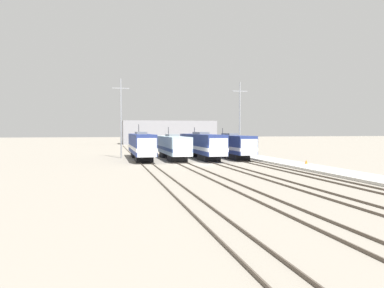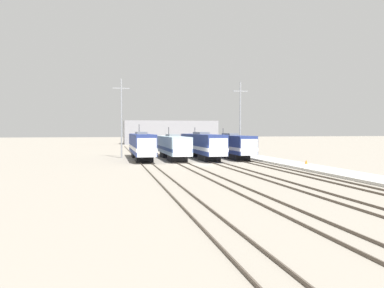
{
  "view_description": "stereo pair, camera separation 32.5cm",
  "coord_description": "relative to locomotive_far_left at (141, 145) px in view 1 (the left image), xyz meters",
  "views": [
    {
      "loc": [
        -12.39,
        -48.33,
        4.56
      ],
      "look_at": [
        -0.69,
        3.05,
        2.6
      ],
      "focal_mm": 35.0,
      "sensor_mm": 36.0,
      "label": 1
    },
    {
      "loc": [
        -12.07,
        -48.41,
        4.56
      ],
      "look_at": [
        -0.69,
        3.05,
        2.6
      ],
      "focal_mm": 35.0,
      "sensor_mm": 36.0,
      "label": 2
    }
  ],
  "objects": [
    {
      "name": "catenary_tower_left",
      "position": [
        -2.92,
        3.61,
        4.61
      ],
      "size": [
        2.68,
        0.25,
        12.86
      ],
      "color": "gray",
      "rests_on": "ground_plane"
    },
    {
      "name": "depot_building",
      "position": [
        14.98,
        65.59,
        1.59
      ],
      "size": [
        30.41,
        11.25,
        7.61
      ],
      "color": "gray",
      "rests_on": "ground_plane"
    },
    {
      "name": "catenary_tower_right",
      "position": [
        17.42,
        3.61,
        4.61
      ],
      "size": [
        2.68,
        0.25,
        12.86
      ],
      "color": "gray",
      "rests_on": "ground_plane"
    },
    {
      "name": "platform",
      "position": [
        18.44,
        -9.71,
        -2.08
      ],
      "size": [
        4.0,
        120.0,
        0.27
      ],
      "color": "#B7B5AD",
      "rests_on": "ground_plane"
    },
    {
      "name": "rail_pair_center_left",
      "position": [
        4.82,
        -9.71,
        -2.14
      ],
      "size": [
        1.51,
        120.0,
        0.15
      ],
      "color": "#4C4238",
      "rests_on": "ground_plane"
    },
    {
      "name": "rail_pair_center_right",
      "position": [
        9.64,
        -9.71,
        -2.14
      ],
      "size": [
        1.51,
        120.0,
        0.15
      ],
      "color": "#4C4238",
      "rests_on": "ground_plane"
    },
    {
      "name": "rail_pair_far_right",
      "position": [
        14.47,
        -9.71,
        -2.14
      ],
      "size": [
        1.51,
        120.0,
        0.15
      ],
      "color": "#4C4238",
      "rests_on": "ground_plane"
    },
    {
      "name": "locomotive_far_left",
      "position": [
        0.0,
        0.0,
        0.0
      ],
      "size": [
        2.85,
        18.14,
        5.53
      ],
      "color": "black",
      "rests_on": "ground_plane"
    },
    {
      "name": "traffic_cone",
      "position": [
        19.64,
        -14.89,
        -1.68
      ],
      "size": [
        0.36,
        0.36,
        0.53
      ],
      "color": "orange",
      "rests_on": "platform"
    },
    {
      "name": "locomotive_center_left",
      "position": [
        4.82,
        -0.72,
        -0.17
      ],
      "size": [
        2.91,
        16.94,
        5.09
      ],
      "color": "#232326",
      "rests_on": "ground_plane"
    },
    {
      "name": "locomotive_far_right",
      "position": [
        14.47,
        -0.25,
        -0.12
      ],
      "size": [
        2.76,
        17.37,
        4.89
      ],
      "color": "black",
      "rests_on": "ground_plane"
    },
    {
      "name": "ground_plane",
      "position": [
        7.23,
        -9.71,
        -2.21
      ],
      "size": [
        400.0,
        400.0,
        0.0
      ],
      "primitive_type": "plane",
      "color": "gray"
    },
    {
      "name": "rail_pair_far_left",
      "position": [
        0.0,
        -9.71,
        -2.14
      ],
      "size": [
        1.51,
        120.0,
        0.15
      ],
      "color": "#4C4238",
      "rests_on": "ground_plane"
    },
    {
      "name": "locomotive_center_right",
      "position": [
        9.64,
        0.15,
        -0.02
      ],
      "size": [
        2.9,
        20.05,
        5.03
      ],
      "color": "black",
      "rests_on": "ground_plane"
    }
  ]
}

